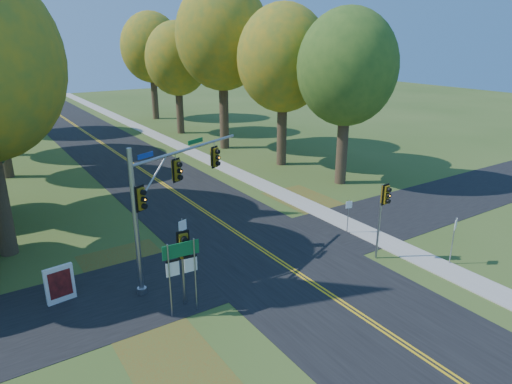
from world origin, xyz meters
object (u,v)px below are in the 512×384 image
traffic_mast (165,192)px  east_signal_pole (384,203)px  info_kiosk (60,284)px  route_sign_cluster (182,263)px

traffic_mast → east_signal_pole: bearing=-47.5°
east_signal_pole → info_kiosk: (-14.23, 4.73, -2.22)m
east_signal_pole → info_kiosk: size_ratio=2.43×
east_signal_pole → route_sign_cluster: 10.31m
east_signal_pole → info_kiosk: bearing=157.3°
traffic_mast → info_kiosk: size_ratio=4.03×
east_signal_pole → route_sign_cluster: (-10.22, 1.09, -0.78)m
route_sign_cluster → info_kiosk: size_ratio=1.95×
traffic_mast → east_signal_pole: size_ratio=1.66×
traffic_mast → east_signal_pole: (9.51, -4.15, -1.17)m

